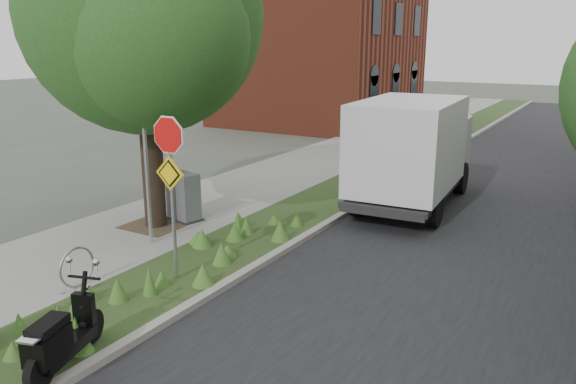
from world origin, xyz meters
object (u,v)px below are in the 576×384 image
at_px(scooter_near, 58,344).
at_px(box_truck, 413,147).
at_px(sign_assembly, 170,165).
at_px(utility_cabinet, 184,198).

height_order(scooter_near, box_truck, box_truck).
height_order(sign_assembly, utility_cabinet, sign_assembly).
height_order(sign_assembly, box_truck, sign_assembly).
bearing_deg(utility_cabinet, scooter_near, -63.52).
distance_m(sign_assembly, box_truck, 7.72).
bearing_deg(utility_cabinet, sign_assembly, -51.73).
distance_m(scooter_near, box_truck, 10.71).
xyz_separation_m(sign_assembly, utility_cabinet, (-2.30, 2.92, -1.63)).
relative_size(sign_assembly, scooter_near, 1.92).
bearing_deg(scooter_near, utility_cabinet, 116.48).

